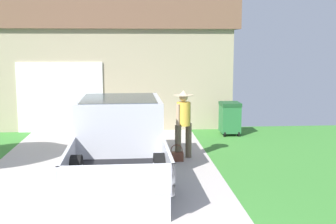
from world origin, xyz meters
TOP-DOWN VIEW (x-y plane):
  - pickup_truck at (0.38, 4.06)m, footprint 2.07×5.33m
  - person_with_hat at (1.93, 4.89)m, footprint 0.48×0.48m
  - handbag at (1.74, 4.69)m, footprint 0.32×0.22m
  - house_with_garage at (-1.19, 11.89)m, footprint 10.80×6.80m
  - wheeled_trash_bin at (3.71, 7.68)m, footprint 0.60×0.72m

SIDE VIEW (x-z plane):
  - handbag at x=1.74m, z-range -0.08..0.33m
  - wheeled_trash_bin at x=3.71m, z-range 0.04..1.08m
  - pickup_truck at x=0.38m, z-range -0.08..1.54m
  - person_with_hat at x=1.93m, z-range 0.12..1.83m
  - house_with_garage at x=-1.19m, z-range 0.03..4.46m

